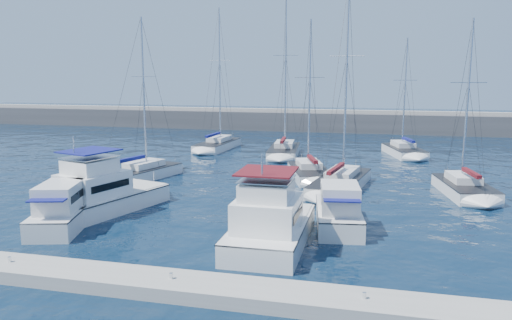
% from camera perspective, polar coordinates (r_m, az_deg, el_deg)
% --- Properties ---
extents(ground, '(220.00, 220.00, 0.00)m').
position_cam_1_polar(ground, '(31.97, -1.77, -6.82)').
color(ground, black).
rests_on(ground, ground).
extents(breakwater, '(160.00, 6.00, 4.45)m').
position_cam_1_polar(breakwater, '(82.32, 7.95, 4.07)').
color(breakwater, '#424244').
rests_on(breakwater, ground).
extents(dock, '(40.00, 2.20, 0.60)m').
position_cam_1_polar(dock, '(22.10, -9.64, -13.93)').
color(dock, gray).
rests_on(dock, ground).
extents(dock_cleat_near_port, '(0.16, 0.16, 0.25)m').
position_cam_1_polar(dock_cleat_near_port, '(26.01, -26.35, -10.13)').
color(dock_cleat_near_port, silver).
rests_on(dock_cleat_near_port, dock).
extents(dock_cleat_centre, '(0.16, 0.16, 0.25)m').
position_cam_1_polar(dock_cleat_centre, '(21.93, -9.68, -12.91)').
color(dock_cleat_centre, silver).
rests_on(dock_cleat_centre, dock).
extents(dock_cleat_near_stbd, '(0.16, 0.16, 0.25)m').
position_cam_1_polar(dock_cleat_near_stbd, '(20.33, 12.28, -14.88)').
color(dock_cleat_near_stbd, silver).
rests_on(dock_cleat_near_stbd, dock).
extents(motor_yacht_port_outer, '(4.48, 7.68, 3.20)m').
position_cam_1_polar(motor_yacht_port_outer, '(32.49, -21.03, -5.48)').
color(motor_yacht_port_outer, silver).
rests_on(motor_yacht_port_outer, ground).
extents(motor_yacht_port_inner, '(6.15, 9.32, 4.69)m').
position_cam_1_polar(motor_yacht_port_inner, '(35.04, -17.22, -3.86)').
color(motor_yacht_port_inner, silver).
rests_on(motor_yacht_port_inner, ground).
extents(motor_yacht_stbd_inner, '(3.86, 8.42, 4.69)m').
position_cam_1_polar(motor_yacht_stbd_inner, '(26.97, 1.61, -7.47)').
color(motor_yacht_stbd_inner, silver).
rests_on(motor_yacht_stbd_inner, ground).
extents(motor_yacht_stbd_outer, '(3.48, 6.86, 3.20)m').
position_cam_1_polar(motor_yacht_stbd_outer, '(30.44, 9.43, -5.96)').
color(motor_yacht_stbd_outer, silver).
rests_on(motor_yacht_stbd_outer, ground).
extents(sailboat_mid_a, '(5.17, 8.58, 14.29)m').
position_cam_1_polar(sailboat_mid_a, '(45.15, -13.03, -1.47)').
color(sailboat_mid_a, silver).
rests_on(sailboat_mid_a, ground).
extents(sailboat_mid_c, '(5.11, 8.04, 14.13)m').
position_cam_1_polar(sailboat_mid_c, '(44.40, 6.12, -1.44)').
color(sailboat_mid_c, silver).
rests_on(sailboat_mid_c, ground).
extents(sailboat_mid_d, '(4.71, 10.07, 16.95)m').
position_cam_1_polar(sailboat_mid_d, '(40.74, 9.63, -2.54)').
color(sailboat_mid_d, silver).
rests_on(sailboat_mid_d, ground).
extents(sailboat_mid_e, '(4.23, 7.75, 13.58)m').
position_cam_1_polar(sailboat_mid_e, '(41.44, 22.71, -2.98)').
color(sailboat_mid_e, silver).
rests_on(sailboat_mid_e, ground).
extents(sailboat_back_a, '(3.68, 9.21, 17.32)m').
position_cam_1_polar(sailboat_back_a, '(61.64, -4.38, 1.75)').
color(sailboat_back_a, silver).
rests_on(sailboat_back_a, ground).
extents(sailboat_back_b, '(4.01, 9.00, 18.07)m').
position_cam_1_polar(sailboat_back_b, '(56.77, 3.22, 1.09)').
color(sailboat_back_b, silver).
rests_on(sailboat_back_b, ground).
extents(sailboat_back_c, '(4.99, 8.19, 13.49)m').
position_cam_1_polar(sailboat_back_c, '(59.14, 16.54, 1.00)').
color(sailboat_back_c, silver).
rests_on(sailboat_back_c, ground).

